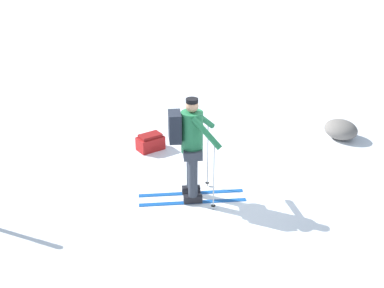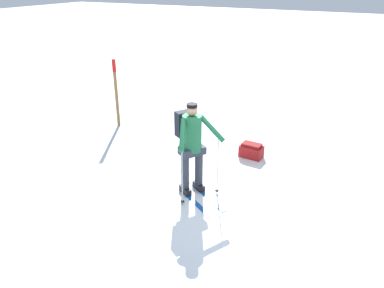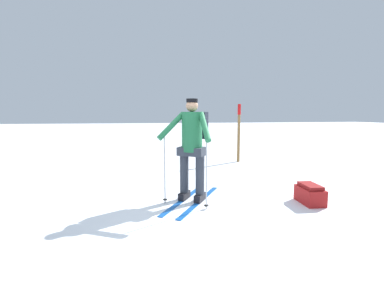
{
  "view_description": "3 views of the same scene",
  "coord_description": "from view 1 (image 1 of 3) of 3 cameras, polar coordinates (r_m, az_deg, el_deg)",
  "views": [
    {
      "loc": [
        -5.7,
        5.17,
        4.59
      ],
      "look_at": [
        0.17,
        0.46,
        0.98
      ],
      "focal_mm": 50.0,
      "sensor_mm": 36.0,
      "label": 1
    },
    {
      "loc": [
        -5.22,
        -2.35,
        3.75
      ],
      "look_at": [
        0.17,
        0.46,
        0.98
      ],
      "focal_mm": 35.0,
      "sensor_mm": 36.0,
      "label": 2
    },
    {
      "loc": [
        -0.6,
        -3.77,
        1.48
      ],
      "look_at": [
        0.17,
        0.46,
        0.98
      ],
      "focal_mm": 24.0,
      "sensor_mm": 36.0,
      "label": 3
    }
  ],
  "objects": [
    {
      "name": "skier",
      "position": [
        8.33,
        -0.2,
        0.18
      ],
      "size": [
        1.27,
        1.67,
        1.74
      ],
      "color": "#144C9E",
      "rests_on": "ground_plane"
    },
    {
      "name": "ground_plane",
      "position": [
        8.96,
        3.02,
        -5.24
      ],
      "size": [
        80.0,
        80.0,
        0.0
      ],
      "primitive_type": "plane",
      "color": "white"
    },
    {
      "name": "rock_boulder",
      "position": [
        11.21,
        15.6,
        1.5
      ],
      "size": [
        0.7,
        0.59,
        0.38
      ],
      "primitive_type": "ellipsoid",
      "color": "slate",
      "rests_on": "ground_plane"
    },
    {
      "name": "dropped_backpack",
      "position": [
        10.37,
        -4.46,
        0.18
      ],
      "size": [
        0.34,
        0.52,
        0.33
      ],
      "color": "maroon",
      "rests_on": "ground_plane"
    }
  ]
}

